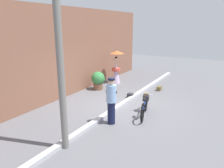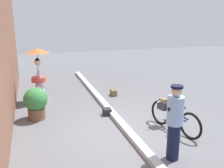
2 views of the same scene
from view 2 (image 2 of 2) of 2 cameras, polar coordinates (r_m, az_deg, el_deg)
The scene contains 8 objects.
ground_plane at distance 6.77m, azimuth 3.10°, elevation -10.48°, with size 30.00×30.00×0.00m, color slate.
sidewalk_curb at distance 6.75m, azimuth 3.11°, elevation -10.02°, with size 14.00×0.20×0.12m, color #B2B2B7.
bicycle_near_officer at distance 6.86m, azimuth 13.31°, elevation -6.86°, with size 1.69×0.60×0.77m.
person_officer at distance 5.37m, azimuth 13.85°, elevation -8.09°, with size 0.34×0.38×1.60m.
person_with_parasol at distance 9.09m, azimuth -16.12°, elevation 1.89°, with size 0.80×0.80×1.86m.
potted_plant_by_door at distance 7.66m, azimuth -16.62°, elevation -3.83°, with size 0.70×0.68×0.95m.
backpack_on_pavement at distance 7.75m, azimuth -1.10°, elevation -6.20°, with size 0.25×0.23×0.20m.
backpack_spare at distance 9.57m, azimuth 0.37°, elevation -1.93°, with size 0.32×0.18×0.22m.
Camera 2 is at (-5.69, 2.21, 2.93)m, focal length 40.81 mm.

